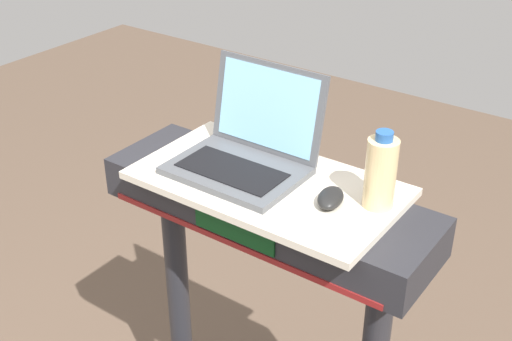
% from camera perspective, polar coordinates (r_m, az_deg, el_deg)
% --- Properties ---
extents(desk_board, '(0.68, 0.38, 0.02)m').
position_cam_1_polar(desk_board, '(1.72, 0.97, -1.08)').
color(desk_board, beige).
rests_on(desk_board, treadmill_base).
extents(laptop, '(0.34, 0.29, 0.25)m').
position_cam_1_polar(laptop, '(1.75, -0.82, 1.80)').
color(laptop, '#515459').
rests_on(laptop, desk_board).
extents(computer_mouse, '(0.08, 0.11, 0.03)m').
position_cam_1_polar(computer_mouse, '(1.62, 6.30, -2.31)').
color(computer_mouse, black).
rests_on(computer_mouse, desk_board).
extents(water_bottle, '(0.07, 0.07, 0.19)m').
position_cam_1_polar(water_bottle, '(1.59, 10.47, -0.14)').
color(water_bottle, beige).
rests_on(water_bottle, desk_board).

